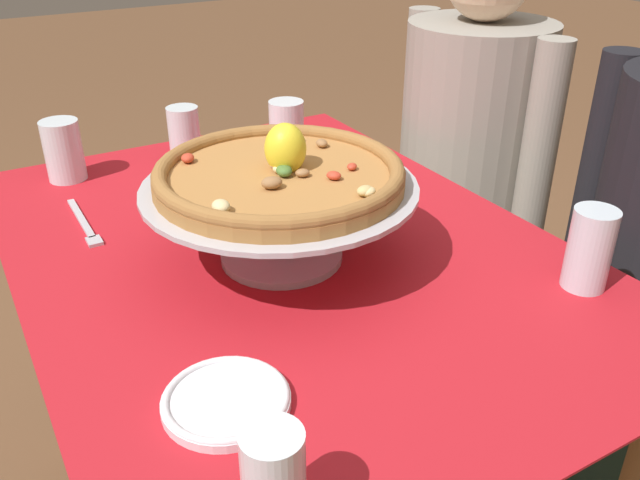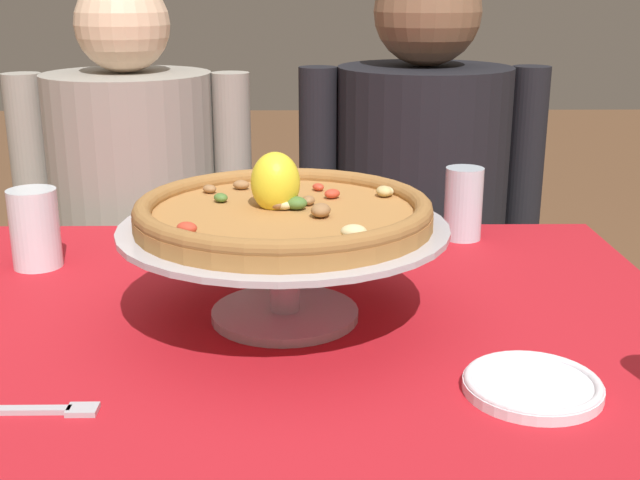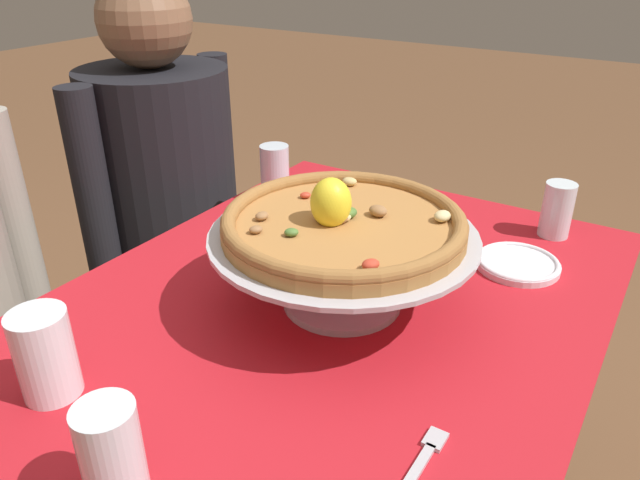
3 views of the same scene
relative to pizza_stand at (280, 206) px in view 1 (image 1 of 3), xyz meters
name	(u,v)px [view 1 (image 1 of 3)]	position (x,y,z in m)	size (l,w,h in m)	color
dining_table	(286,304)	(-0.04, 0.02, -0.21)	(1.17, 0.84, 0.74)	olive
pizza_stand	(280,206)	(0.00, 0.00, 0.00)	(0.43, 0.43, 0.13)	#B7B7C1
pizza	(280,173)	(0.00, 0.00, 0.05)	(0.38, 0.38, 0.09)	#AD753D
water_glass_side_left	(185,140)	(-0.47, 0.01, -0.04)	(0.07, 0.07, 0.13)	silver
water_glass_back_left	(287,133)	(-0.40, 0.22, -0.04)	(0.08, 0.08, 0.13)	white
water_glass_back_right	(589,254)	(0.30, 0.36, -0.04)	(0.07, 0.07, 0.13)	silver
water_glass_front_left	(64,154)	(-0.51, -0.23, -0.04)	(0.08, 0.08, 0.12)	silver
side_plate	(226,400)	(0.28, -0.21, -0.09)	(0.15, 0.15, 0.02)	white
dinner_fork	(84,224)	(-0.28, -0.25, -0.09)	(0.20, 0.02, 0.01)	#B7B7C1
diner_left	(466,186)	(-0.35, 0.71, -0.26)	(0.51, 0.36, 1.19)	#1E3833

